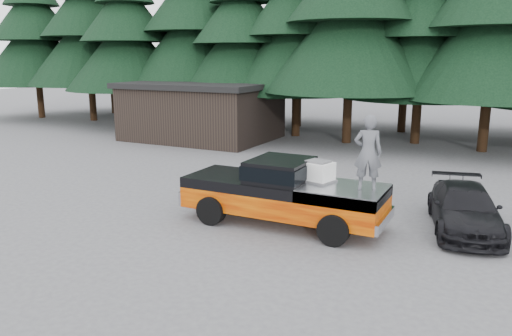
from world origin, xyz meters
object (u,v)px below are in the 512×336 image
at_px(pickup_truck, 283,202).
at_px(air_compressor, 318,172).
at_px(man_on_bed, 368,153).
at_px(parked_car, 465,209).
at_px(utility_building, 202,110).

distance_m(pickup_truck, air_compressor, 1.35).
relative_size(pickup_truck, man_on_bed, 3.00).
xyz_separation_m(pickup_truck, parked_car, (4.75, 1.83, -0.04)).
relative_size(air_compressor, parked_car, 0.18).
bearing_deg(utility_building, parked_car, -33.67).
distance_m(pickup_truck, parked_car, 5.09).
xyz_separation_m(air_compressor, man_on_bed, (1.44, -0.23, 0.73)).
bearing_deg(pickup_truck, parked_car, 21.05).
relative_size(man_on_bed, parked_car, 0.47).
bearing_deg(man_on_bed, utility_building, -59.14).
xyz_separation_m(man_on_bed, parked_car, (2.35, 1.82, -1.71)).
xyz_separation_m(air_compressor, parked_car, (3.80, 1.59, -0.98)).
height_order(air_compressor, man_on_bed, man_on_bed).
distance_m(man_on_bed, utility_building, 17.51).
bearing_deg(air_compressor, utility_building, 149.81).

